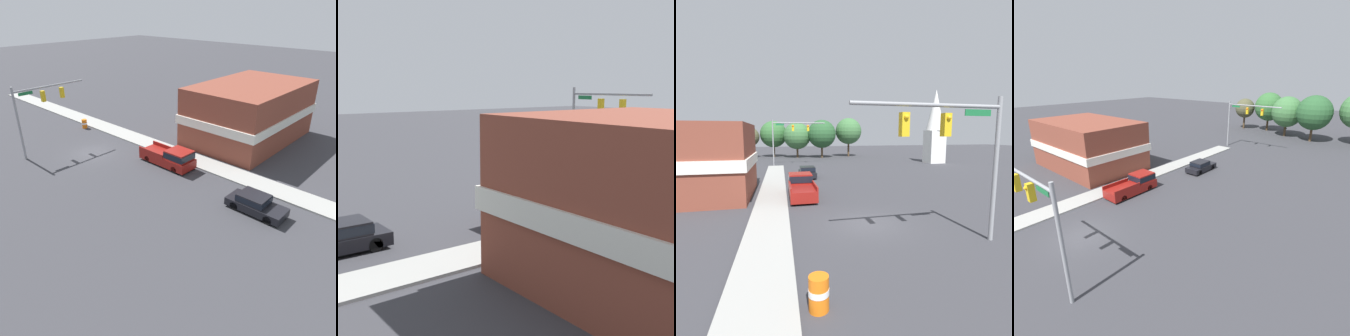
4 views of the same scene
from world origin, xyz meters
TOP-DOWN VIEW (x-y plane):
  - ground_plane at (0.00, 0.00)m, footprint 200.00×200.00m
  - sidewalk_curb at (-5.70, 0.00)m, footprint 2.40×60.00m
  - near_signal_assembly at (3.03, -3.71)m, footprint 7.53×0.49m
  - car_lead at (-1.77, 17.71)m, footprint 1.86×4.35m
  - pickup_truck_parked at (-3.27, 8.03)m, footprint 2.07×5.57m
  - construction_barrel at (-3.90, -6.99)m, footprint 0.64×0.64m
  - corner_brick_building at (-14.39, 9.64)m, footprint 14.28×9.21m

SIDE VIEW (x-z plane):
  - ground_plane at x=0.00m, z-range 0.00..0.00m
  - sidewalk_curb at x=-5.70m, z-range 0.00..0.14m
  - construction_barrel at x=-3.90m, z-range 0.01..1.11m
  - car_lead at x=-1.77m, z-range 0.03..1.41m
  - pickup_truck_parked at x=-3.27m, z-range -0.01..1.84m
  - corner_brick_building at x=-14.39m, z-range -0.01..6.21m
  - near_signal_assembly at x=3.03m, z-range 1.60..8.71m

